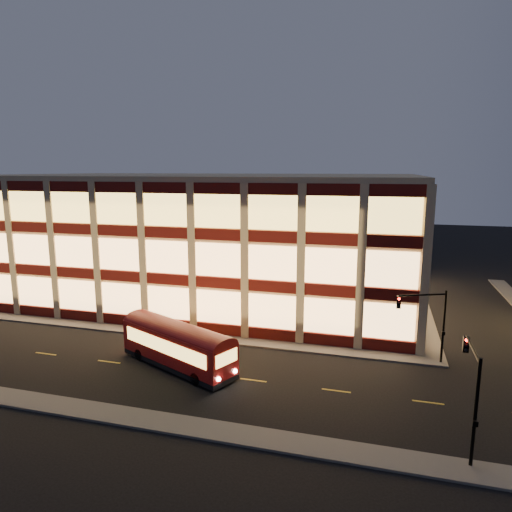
% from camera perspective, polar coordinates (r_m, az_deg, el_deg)
% --- Properties ---
extents(ground, '(200.00, 200.00, 0.00)m').
position_cam_1_polar(ground, '(43.00, -11.19, -10.03)').
color(ground, black).
rests_on(ground, ground).
extents(sidewalk_office_south, '(54.00, 2.00, 0.15)m').
position_cam_1_polar(sidewalk_office_south, '(45.16, -14.06, -9.02)').
color(sidewalk_office_south, '#514F4C').
rests_on(sidewalk_office_south, ground).
extents(sidewalk_office_east, '(2.00, 30.00, 0.15)m').
position_cam_1_polar(sidewalk_office_east, '(55.03, 19.76, -5.75)').
color(sidewalk_office_east, '#514F4C').
rests_on(sidewalk_office_east, ground).
extents(sidewalk_near, '(100.00, 2.00, 0.15)m').
position_cam_1_polar(sidewalk_near, '(32.96, -21.84, -17.21)').
color(sidewalk_near, '#514F4C').
rests_on(sidewalk_near, ground).
extents(office_building, '(50.45, 30.45, 14.50)m').
position_cam_1_polar(office_building, '(57.39, -6.48, 2.82)').
color(office_building, tan).
rests_on(office_building, ground).
extents(traffic_signal_far, '(3.79, 1.87, 6.00)m').
position_cam_1_polar(traffic_signal_far, '(37.81, 20.65, -6.87)').
color(traffic_signal_far, black).
rests_on(traffic_signal_far, ground).
extents(traffic_signal_near, '(0.32, 4.45, 6.00)m').
position_cam_1_polar(traffic_signal_near, '(27.50, 25.40, -13.88)').
color(traffic_signal_near, black).
rests_on(traffic_signal_near, ground).
extents(trolley_bus, '(10.62, 6.78, 3.55)m').
position_cam_1_polar(trolley_bus, '(36.26, -9.80, -10.66)').
color(trolley_bus, '#820707').
rests_on(trolley_bus, ground).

